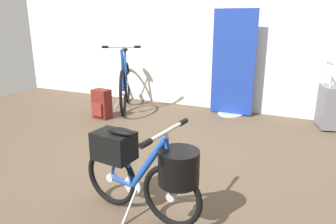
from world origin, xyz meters
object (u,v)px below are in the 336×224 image
(floor_banner_stand, at_px, (233,70))
(backpack_on_floor, at_px, (102,104))
(rolling_suitcase, at_px, (328,106))
(folding_bike_foreground, at_px, (145,167))
(display_bike_left, at_px, (125,85))

(floor_banner_stand, xyz_separation_m, backpack_on_floor, (-1.59, -0.92, -0.45))
(rolling_suitcase, bearing_deg, floor_banner_stand, 176.78)
(folding_bike_foreground, distance_m, backpack_on_floor, 2.41)
(floor_banner_stand, relative_size, display_bike_left, 1.15)
(rolling_suitcase, bearing_deg, display_bike_left, -174.03)
(rolling_suitcase, distance_m, backpack_on_floor, 2.95)
(floor_banner_stand, distance_m, display_bike_left, 1.61)
(display_bike_left, height_order, rolling_suitcase, display_bike_left)
(folding_bike_foreground, height_order, rolling_suitcase, rolling_suitcase)
(display_bike_left, xyz_separation_m, rolling_suitcase, (2.79, 0.29, -0.09))
(floor_banner_stand, height_order, rolling_suitcase, floor_banner_stand)
(backpack_on_floor, bearing_deg, rolling_suitcase, 16.74)
(backpack_on_floor, bearing_deg, folding_bike_foreground, -46.73)
(display_bike_left, bearing_deg, folding_bike_foreground, -55.10)
(display_bike_left, bearing_deg, floor_banner_stand, 13.12)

